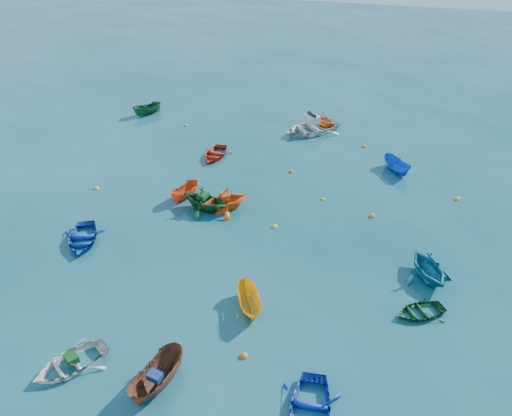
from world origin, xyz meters
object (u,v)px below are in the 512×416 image
(dinghy_blue_se, at_px, (309,414))
(motorboat_white, at_px, (311,132))
(dinghy_blue_sw, at_px, (83,242))
(dinghy_white_near, at_px, (71,367))

(dinghy_blue_se, xyz_separation_m, motorboat_white, (-5.36, 26.95, 0.00))
(dinghy_blue_se, relative_size, motorboat_white, 0.69)
(dinghy_blue_sw, height_order, motorboat_white, motorboat_white)
(dinghy_white_near, height_order, motorboat_white, motorboat_white)
(dinghy_blue_sw, bearing_deg, dinghy_white_near, -85.75)
(dinghy_white_near, relative_size, dinghy_blue_se, 0.93)
(dinghy_blue_sw, xyz_separation_m, dinghy_white_near, (4.70, -8.09, 0.00))
(dinghy_blue_sw, distance_m, motorboat_white, 21.78)
(dinghy_blue_sw, xyz_separation_m, motorboat_white, (9.61, 19.55, 0.00))
(dinghy_white_near, bearing_deg, dinghy_blue_se, 37.02)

